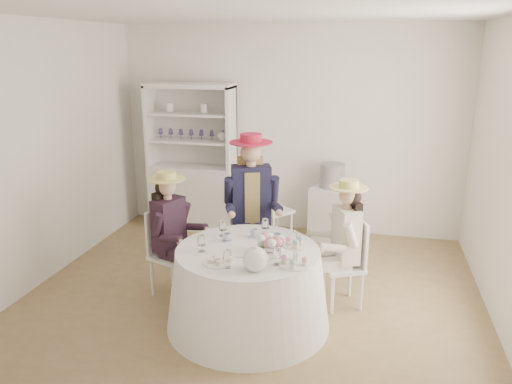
# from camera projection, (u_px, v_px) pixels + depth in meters

# --- Properties ---
(ground) EXTENTS (4.50, 4.50, 0.00)m
(ground) POSITION_uv_depth(u_px,v_px,m) (254.00, 293.00, 5.08)
(ground) COLOR olive
(ground) RESTS_ON ground
(ceiling) EXTENTS (4.50, 4.50, 0.00)m
(ceiling) POSITION_uv_depth(u_px,v_px,m) (253.00, 12.00, 4.31)
(ceiling) COLOR white
(ceiling) RESTS_ON wall_back
(wall_back) EXTENTS (4.50, 0.00, 4.50)m
(wall_back) POSITION_uv_depth(u_px,v_px,m) (289.00, 131.00, 6.56)
(wall_back) COLOR silver
(wall_back) RESTS_ON ground
(wall_front) EXTENTS (4.50, 0.00, 4.50)m
(wall_front) POSITION_uv_depth(u_px,v_px,m) (172.00, 243.00, 2.83)
(wall_front) COLOR silver
(wall_front) RESTS_ON ground
(wall_left) EXTENTS (0.00, 4.50, 4.50)m
(wall_left) POSITION_uv_depth(u_px,v_px,m) (44.00, 153.00, 5.19)
(wall_left) COLOR silver
(wall_left) RESTS_ON ground
(tea_table) EXTENTS (1.46, 1.46, 0.72)m
(tea_table) POSITION_uv_depth(u_px,v_px,m) (248.00, 287.00, 4.44)
(tea_table) COLOR white
(tea_table) RESTS_ON ground
(hutch) EXTENTS (1.18, 0.51, 1.96)m
(hutch) POSITION_uv_depth(u_px,v_px,m) (193.00, 177.00, 6.81)
(hutch) COLOR silver
(hutch) RESTS_ON ground
(side_table) EXTENTS (0.56, 0.56, 0.69)m
(side_table) POSITION_uv_depth(u_px,v_px,m) (330.00, 213.00, 6.45)
(side_table) COLOR silver
(side_table) RESTS_ON ground
(hatbox) EXTENTS (0.39, 0.39, 0.31)m
(hatbox) POSITION_uv_depth(u_px,v_px,m) (332.00, 176.00, 6.31)
(hatbox) COLOR black
(hatbox) RESTS_ON side_table
(guest_left) EXTENTS (0.53, 0.48, 1.27)m
(guest_left) POSITION_uv_depth(u_px,v_px,m) (171.00, 227.00, 4.88)
(guest_left) COLOR silver
(guest_left) RESTS_ON ground
(guest_mid) EXTENTS (0.59, 0.65, 1.57)m
(guest_mid) POSITION_uv_depth(u_px,v_px,m) (251.00, 199.00, 5.21)
(guest_mid) COLOR silver
(guest_mid) RESTS_ON ground
(guest_right) EXTENTS (0.53, 0.48, 1.26)m
(guest_right) POSITION_uv_depth(u_px,v_px,m) (344.00, 237.00, 4.66)
(guest_right) COLOR silver
(guest_right) RESTS_ON ground
(spare_chair) EXTENTS (0.51, 0.51, 0.88)m
(spare_chair) POSITION_uv_depth(u_px,v_px,m) (271.00, 207.00, 6.28)
(spare_chair) COLOR silver
(spare_chair) RESTS_ON ground
(teacup_a) EXTENTS (0.10, 0.10, 0.06)m
(teacup_a) POSITION_uv_depth(u_px,v_px,m) (227.00, 238.00, 4.51)
(teacup_a) COLOR white
(teacup_a) RESTS_ON tea_table
(teacup_b) EXTENTS (0.08, 0.08, 0.07)m
(teacup_b) POSITION_uv_depth(u_px,v_px,m) (254.00, 234.00, 4.60)
(teacup_b) COLOR white
(teacup_b) RESTS_ON tea_table
(teacup_c) EXTENTS (0.10, 0.10, 0.07)m
(teacup_c) POSITION_uv_depth(u_px,v_px,m) (277.00, 238.00, 4.48)
(teacup_c) COLOR white
(teacup_c) RESTS_ON tea_table
(flower_bowl) EXTENTS (0.28, 0.28, 0.05)m
(flower_bowl) POSITION_uv_depth(u_px,v_px,m) (270.00, 248.00, 4.30)
(flower_bowl) COLOR white
(flower_bowl) RESTS_ON tea_table
(flower_arrangement) EXTENTS (0.20, 0.20, 0.07)m
(flower_arrangement) POSITION_uv_depth(u_px,v_px,m) (273.00, 241.00, 4.26)
(flower_arrangement) COLOR #D86C89
(flower_arrangement) RESTS_ON tea_table
(table_teapot) EXTENTS (0.28, 0.20, 0.21)m
(table_teapot) POSITION_uv_depth(u_px,v_px,m) (256.00, 259.00, 3.91)
(table_teapot) COLOR white
(table_teapot) RESTS_ON tea_table
(sandwich_plate) EXTENTS (0.24, 0.24, 0.05)m
(sandwich_plate) POSITION_uv_depth(u_px,v_px,m) (218.00, 262.00, 4.05)
(sandwich_plate) COLOR white
(sandwich_plate) RESTS_ON tea_table
(cupcake_stand) EXTENTS (0.25, 0.25, 0.24)m
(cupcake_stand) POSITION_uv_depth(u_px,v_px,m) (295.00, 255.00, 3.99)
(cupcake_stand) COLOR white
(cupcake_stand) RESTS_ON tea_table
(stemware_set) EXTENTS (0.83, 0.87, 0.15)m
(stemware_set) POSITION_uv_depth(u_px,v_px,m) (248.00, 241.00, 4.31)
(stemware_set) COLOR white
(stemware_set) RESTS_ON tea_table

